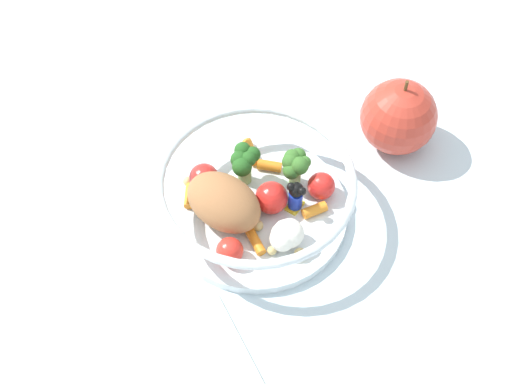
# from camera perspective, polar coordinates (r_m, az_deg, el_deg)

# --- Properties ---
(ground_plane) EXTENTS (2.40, 2.40, 0.00)m
(ground_plane) POSITION_cam_1_polar(r_m,az_deg,el_deg) (0.73, 0.65, -1.77)
(ground_plane) COLOR silver
(food_container) EXTENTS (0.20, 0.20, 0.06)m
(food_container) POSITION_cam_1_polar(r_m,az_deg,el_deg) (0.70, -0.23, -0.40)
(food_container) COLOR white
(food_container) RESTS_ON ground_plane
(loose_apple) EXTENTS (0.08, 0.08, 0.10)m
(loose_apple) POSITION_cam_1_polar(r_m,az_deg,el_deg) (0.77, 11.63, 6.07)
(loose_apple) COLOR #BC3828
(loose_apple) RESTS_ON ground_plane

